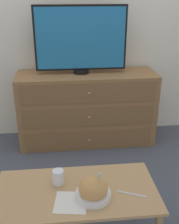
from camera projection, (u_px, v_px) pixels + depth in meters
ground_plane at (75, 130)px, 3.41m from camera, size 12.00×12.00×0.00m
wall_back at (72, 18)px, 2.91m from camera, size 12.00×0.05×2.60m
dresser at (87, 109)px, 3.03m from camera, size 1.44×0.46×0.78m
tv at (81, 39)px, 2.76m from camera, size 0.91×0.16×0.67m
coffee_table at (77, 199)px, 1.75m from camera, size 1.00×0.50×0.45m
takeout_bowl at (93, 190)px, 1.65m from camera, size 0.21×0.21×0.18m
drink_cup at (58, 178)px, 1.77m from camera, size 0.07×0.07×0.10m
napkin at (71, 202)px, 1.63m from camera, size 0.21×0.21×0.00m
knife at (131, 194)px, 1.69m from camera, size 0.17×0.08×0.01m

